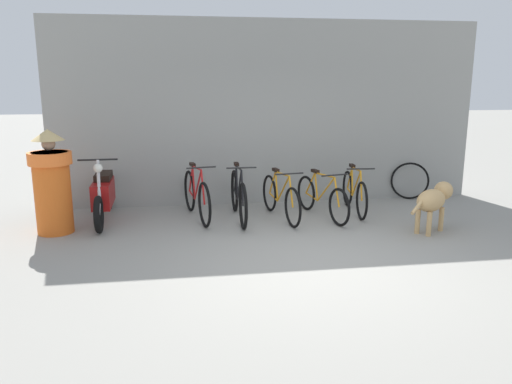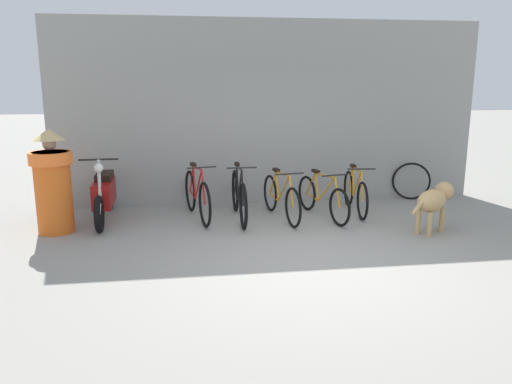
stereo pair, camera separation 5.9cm
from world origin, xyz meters
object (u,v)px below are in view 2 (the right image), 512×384
(person_in_robes, at_px, (53,182))
(spare_tire_left, at_px, (411,181))
(bicycle_3, at_px, (322,198))
(bicycle_4, at_px, (355,193))
(bicycle_0, at_px, (197,196))
(stray_dog, at_px, (435,200))
(bicycle_1, at_px, (239,197))
(motorcycle, at_px, (104,194))
(bicycle_2, at_px, (281,198))

(person_in_robes, height_order, spare_tire_left, person_in_robes)
(person_in_robes, bearing_deg, bicycle_3, -156.29)
(bicycle_4, height_order, person_in_robes, person_in_robes)
(bicycle_0, relative_size, stray_dog, 1.79)
(bicycle_0, bearing_deg, bicycle_1, 65.00)
(person_in_robes, bearing_deg, bicycle_1, -153.10)
(bicycle_0, distance_m, bicycle_3, 2.05)
(motorcycle, height_order, person_in_robes, person_in_robes)
(motorcycle, relative_size, person_in_robes, 1.26)
(bicycle_3, bearing_deg, motorcycle, -109.15)
(motorcycle, bearing_deg, bicycle_4, 86.97)
(bicycle_1, height_order, spare_tire_left, bicycle_1)
(bicycle_0, height_order, bicycle_2, bicycle_0)
(bicycle_1, bearing_deg, bicycle_4, 94.06)
(bicycle_0, xyz_separation_m, motorcycle, (-1.48, 0.09, 0.05))
(bicycle_0, height_order, spare_tire_left, bicycle_0)
(stray_dog, bearing_deg, spare_tire_left, 38.34)
(bicycle_3, relative_size, stray_dog, 1.71)
(bicycle_1, relative_size, spare_tire_left, 2.55)
(motorcycle, xyz_separation_m, spare_tire_left, (5.52, 0.67, -0.08))
(bicycle_0, distance_m, spare_tire_left, 4.11)
(bicycle_2, xyz_separation_m, person_in_robes, (-3.45, -0.26, 0.42))
(motorcycle, bearing_deg, bicycle_3, 82.76)
(bicycle_1, distance_m, bicycle_2, 0.68)
(bicycle_2, relative_size, bicycle_4, 1.05)
(bicycle_0, relative_size, bicycle_3, 1.05)
(bicycle_3, xyz_separation_m, motorcycle, (-3.51, 0.34, 0.10))
(stray_dog, height_order, spare_tire_left, stray_dog)
(motorcycle, distance_m, stray_dog, 5.11)
(stray_dog, bearing_deg, bicycle_1, 123.54)
(motorcycle, height_order, spare_tire_left, motorcycle)
(bicycle_2, height_order, spare_tire_left, bicycle_2)
(bicycle_1, distance_m, bicycle_4, 2.01)
(bicycle_1, height_order, stray_dog, bicycle_1)
(bicycle_1, bearing_deg, motorcycle, -97.35)
(bicycle_0, distance_m, bicycle_4, 2.67)
(bicycle_0, distance_m, stray_dog, 3.68)
(bicycle_1, xyz_separation_m, stray_dog, (2.79, -1.07, 0.10))
(bicycle_1, bearing_deg, stray_dog, 68.46)
(stray_dog, bearing_deg, bicycle_4, 87.09)
(bicycle_2, bearing_deg, bicycle_3, 77.96)
(person_in_robes, bearing_deg, bicycle_0, -146.83)
(bicycle_3, bearing_deg, bicycle_4, 97.06)
(bicycle_1, relative_size, bicycle_4, 1.13)
(bicycle_1, bearing_deg, bicycle_3, 86.01)
(person_in_robes, bearing_deg, motorcycle, -117.52)
(bicycle_0, relative_size, bicycle_1, 0.96)
(bicycle_4, bearing_deg, stray_dog, 37.89)
(bicycle_3, xyz_separation_m, bicycle_4, (0.64, 0.24, 0.01))
(bicycle_3, relative_size, motorcycle, 0.85)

